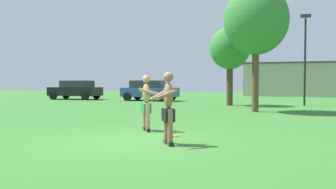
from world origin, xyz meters
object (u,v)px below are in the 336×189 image
object	(u,v)px
lamp_post	(305,50)
tree_behind_players	(230,49)
frisbee	(174,136)
car_blue_near_post	(149,90)
player_with_cap	(146,100)
tree_left_field	(256,21)
car_black_far_end	(76,90)
player_in_black	(168,106)

from	to	relation	value
lamp_post	tree_behind_players	size ratio (longest dim) A/B	1.14
frisbee	car_blue_near_post	size ratio (longest dim) A/B	0.06
player_with_cap	car_blue_near_post	distance (m)	16.22
player_with_cap	tree_left_field	size ratio (longest dim) A/B	0.27
car_black_far_end	tree_left_field	size ratio (longest dim) A/B	0.70
player_in_black	tree_behind_players	bearing A→B (deg)	90.41
lamp_post	tree_behind_players	xyz separation A→B (m)	(-4.47, -1.03, 0.08)
player_with_cap	car_black_far_end	xyz separation A→B (m)	(-11.98, 15.29, -0.11)
car_black_far_end	lamp_post	xyz separation A→B (m)	(17.63, -2.46, 2.63)
frisbee	tree_behind_players	xyz separation A→B (m)	(0.08, 12.61, 3.53)
frisbee	car_black_far_end	bearing A→B (deg)	129.09
car_blue_near_post	lamp_post	xyz separation A→B (m)	(11.09, -2.45, 2.63)
lamp_post	player_with_cap	bearing A→B (deg)	-113.78
frisbee	lamp_post	world-z (taller)	lamp_post
car_black_far_end	player_in_black	bearing A→B (deg)	-52.49
player_with_cap	tree_behind_players	bearing A→B (deg)	84.27
player_in_black	car_blue_near_post	bearing A→B (deg)	111.25
lamp_post	frisbee	bearing A→B (deg)	-108.46
tree_left_field	tree_behind_players	size ratio (longest dim) A/B	1.26
player_with_cap	frisbee	distance (m)	1.65
player_with_cap	frisbee	xyz separation A→B (m)	(1.10, -0.81, -0.93)
car_black_far_end	tree_behind_players	bearing A→B (deg)	-14.85
player_with_cap	tree_left_field	xyz separation A→B (m)	(2.90, 7.65, 3.55)
player_with_cap	lamp_post	distance (m)	14.25
player_with_cap	player_in_black	distance (m)	2.36
player_in_black	tree_behind_players	size ratio (longest dim) A/B	0.35
frisbee	tree_left_field	xyz separation A→B (m)	(1.80, 8.46, 4.47)
tree_behind_players	car_black_far_end	bearing A→B (deg)	165.15
frisbee	car_black_far_end	xyz separation A→B (m)	(-13.08, 16.10, 0.81)
player_in_black	tree_left_field	bearing A→B (deg)	80.45
car_blue_near_post	tree_left_field	xyz separation A→B (m)	(8.34, -7.63, 3.66)
frisbee	car_blue_near_post	xyz separation A→B (m)	(-6.54, 16.10, 0.81)
player_with_cap	car_blue_near_post	bearing A→B (deg)	109.58
player_with_cap	car_blue_near_post	world-z (taller)	player_with_cap
car_blue_near_post	tree_left_field	distance (m)	11.88
car_blue_near_post	car_black_far_end	xyz separation A→B (m)	(-6.54, 0.00, 0.00)
car_black_far_end	tree_behind_players	world-z (taller)	tree_behind_players
player_in_black	lamp_post	xyz separation A→B (m)	(4.37, 14.82, 2.54)
player_with_cap	car_blue_near_post	xyz separation A→B (m)	(-5.44, 15.28, -0.11)
player_in_black	car_black_far_end	bearing A→B (deg)	127.51
frisbee	tree_behind_players	bearing A→B (deg)	89.62
lamp_post	tree_left_field	world-z (taller)	tree_left_field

